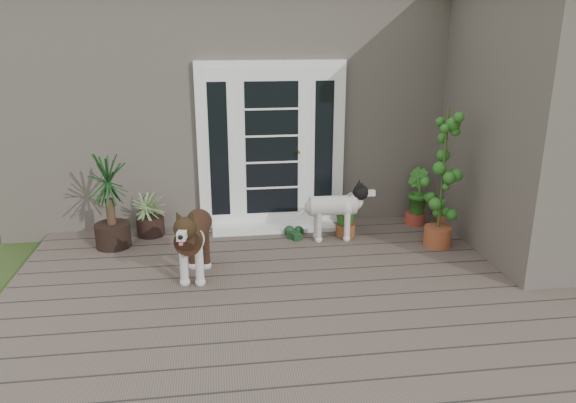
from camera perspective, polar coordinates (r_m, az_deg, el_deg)
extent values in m
cube|color=#6B5B4C|center=(5.41, 3.02, -10.77)|extent=(6.20, 4.60, 0.12)
cube|color=#665E54|center=(9.03, -1.87, 10.74)|extent=(7.40, 4.00, 3.10)
cube|color=#665E54|center=(7.00, 25.64, 7.03)|extent=(1.60, 2.40, 3.10)
cube|color=white|center=(7.05, -1.74, 5.88)|extent=(1.90, 0.14, 2.15)
cube|color=white|center=(7.15, -1.49, -2.71)|extent=(1.60, 0.40, 0.05)
imported|color=#235618|center=(6.89, 6.10, -1.59)|extent=(0.49, 0.49, 0.51)
imported|color=#265819|center=(7.46, 13.28, -0.31)|extent=(0.43, 0.43, 0.55)
imported|color=#245016|center=(7.67, 16.35, -0.33)|extent=(0.33, 0.33, 0.48)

